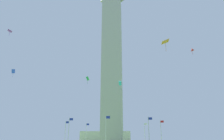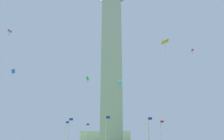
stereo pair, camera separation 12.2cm
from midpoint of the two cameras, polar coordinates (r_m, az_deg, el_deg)
obelisk_monument at (r=73.93m, az=0.05°, el=3.91°), size 6.78×6.78×61.62m
flagpole_n at (r=68.57m, az=13.51°, el=-16.43°), size 1.12×0.14×8.27m
flagpole_ne at (r=78.99m, az=9.15°, el=-16.89°), size 1.12×0.14×8.27m
flagpole_e at (r=83.67m, az=1.22°, el=-17.18°), size 1.12×0.14×8.27m
flagpole_se at (r=80.86m, az=-7.09°, el=-17.01°), size 1.12×0.14×8.27m
flagpole_s at (r=71.60m, az=-12.73°, el=-16.55°), size 1.12×0.14×8.27m
flagpole_sw at (r=59.91m, az=-11.82°, el=-16.32°), size 1.12×0.14×8.27m
flagpole_w at (r=53.18m, az=-1.64°, el=-16.47°), size 1.12×0.14×8.27m
flagpole_nw at (r=57.35m, az=10.24°, el=-16.34°), size 1.12×0.14×8.27m
kite_blue_box at (r=62.00m, az=-25.56°, el=-0.32°), size 0.72×0.95×2.29m
kite_orange_diamond at (r=44.08m, az=14.52°, el=7.53°), size 1.50×1.59×2.47m
kite_green_box at (r=67.85m, az=-6.69°, el=-2.35°), size 1.06×0.66×2.48m
kite_purple_diamond at (r=54.70m, az=-26.36°, el=9.58°), size 1.31×1.31×1.49m
kite_cyan_box at (r=59.78m, az=2.30°, el=-3.66°), size 0.80×1.19×2.44m
kite_red_delta at (r=64.34m, az=21.28°, el=5.09°), size 1.57×1.52×1.96m
distant_building at (r=122.58m, az=-1.43°, el=-18.17°), size 26.75×17.86×6.49m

